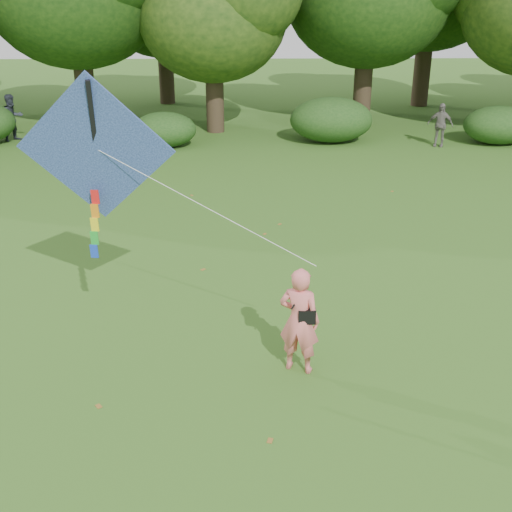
{
  "coord_description": "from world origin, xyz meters",
  "views": [
    {
      "loc": [
        -0.69,
        -9.28,
        6.35
      ],
      "look_at": [
        -0.48,
        2.0,
        1.5
      ],
      "focal_mm": 45.0,
      "sensor_mm": 36.0,
      "label": 1
    }
  ],
  "objects_px": {
    "bystander_left": "(13,118)",
    "bystander_right": "(440,125)",
    "man_kite_flyer": "(299,320)",
    "flying_kite": "(96,151)"
  },
  "relations": [
    {
      "from": "bystander_left",
      "to": "flying_kite",
      "type": "xyz_separation_m",
      "value": [
        7.34,
        -16.81,
        2.69
      ]
    },
    {
      "from": "man_kite_flyer",
      "to": "bystander_right",
      "type": "distance_m",
      "value": 18.08
    },
    {
      "from": "flying_kite",
      "to": "bystander_right",
      "type": "bearing_deg",
      "value": 55.5
    },
    {
      "from": "bystander_left",
      "to": "flying_kite",
      "type": "bearing_deg",
      "value": -119.09
    },
    {
      "from": "man_kite_flyer",
      "to": "bystander_right",
      "type": "height_order",
      "value": "man_kite_flyer"
    },
    {
      "from": "bystander_left",
      "to": "flying_kite",
      "type": "distance_m",
      "value": 18.54
    },
    {
      "from": "bystander_left",
      "to": "bystander_right",
      "type": "height_order",
      "value": "bystander_left"
    },
    {
      "from": "man_kite_flyer",
      "to": "flying_kite",
      "type": "bearing_deg",
      "value": 2.59
    },
    {
      "from": "man_kite_flyer",
      "to": "flying_kite",
      "type": "height_order",
      "value": "flying_kite"
    },
    {
      "from": "bystander_left",
      "to": "bystander_right",
      "type": "bearing_deg",
      "value": -56.99
    }
  ]
}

